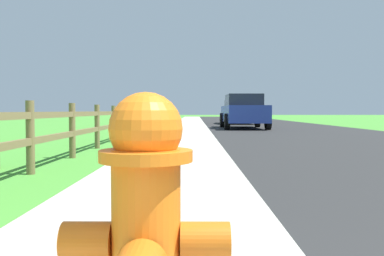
{
  "coord_description": "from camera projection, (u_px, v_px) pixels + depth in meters",
  "views": [
    {
      "loc": [
        -0.63,
        0.39,
        0.83
      ],
      "look_at": [
        -0.7,
        10.45,
        0.43
      ],
      "focal_mm": 40.79,
      "sensor_mm": 36.0,
      "label": 1
    }
  ],
  "objects": [
    {
      "name": "ground_plane",
      "position": [
        206.0,
        125.0,
        24.62
      ],
      "size": [
        120.0,
        120.0,
        0.0
      ],
      "primitive_type": "plane",
      "color": "#469332"
    },
    {
      "name": "road_asphalt",
      "position": [
        262.0,
        124.0,
        26.6
      ],
      "size": [
        7.0,
        66.0,
        0.01
      ],
      "primitive_type": "cube",
      "color": "#292929",
      "rests_on": "ground"
    },
    {
      "name": "curb_concrete",
      "position": [
        156.0,
        124.0,
        26.64
      ],
      "size": [
        6.0,
        66.0,
        0.01
      ],
      "primitive_type": "cube",
      "color": "#B7B5A4",
      "rests_on": "ground"
    },
    {
      "name": "grass_verge",
      "position": [
        132.0,
        124.0,
        26.65
      ],
      "size": [
        5.0,
        66.0,
        0.0
      ],
      "primitive_type": "cube",
      "color": "#469332",
      "rests_on": "ground"
    },
    {
      "name": "fire_hydrant",
      "position": [
        146.0,
        237.0,
        1.32
      ],
      "size": [
        0.51,
        0.44,
        0.89
      ],
      "color": "orange",
      "rests_on": "ground"
    },
    {
      "name": "rail_fence",
      "position": [
        54.0,
        129.0,
        6.57
      ],
      "size": [
        0.11,
        13.58,
        0.96
      ],
      "color": "brown",
      "rests_on": "ground"
    },
    {
      "name": "parked_suv_blue",
      "position": [
        243.0,
        111.0,
        20.34
      ],
      "size": [
        2.01,
        4.92,
        1.59
      ],
      "color": "navy",
      "rests_on": "ground"
    },
    {
      "name": "parked_car_black",
      "position": [
        238.0,
        111.0,
        27.63
      ],
      "size": [
        2.1,
        4.95,
        1.52
      ],
      "color": "black",
      "rests_on": "ground"
    }
  ]
}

